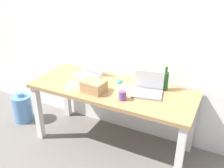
{
  "coord_description": "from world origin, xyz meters",
  "views": [
    {
      "loc": [
        1.08,
        -2.16,
        1.98
      ],
      "look_at": [
        0.0,
        0.0,
        0.79
      ],
      "focal_mm": 40.32,
      "sensor_mm": 36.0,
      "label": 1
    }
  ],
  "objects_px": {
    "cardboard_box": "(94,86)",
    "beer_bottle": "(165,80)",
    "desk": "(112,96)",
    "laptop_left": "(88,72)",
    "coffee_mug": "(123,95)",
    "laptop_right": "(148,89)",
    "water_cooler_jug": "(23,108)",
    "computer_mouse": "(119,81)"
  },
  "relations": [
    {
      "from": "laptop_right",
      "to": "coffee_mug",
      "type": "distance_m",
      "value": 0.3
    },
    {
      "from": "beer_bottle",
      "to": "cardboard_box",
      "type": "relative_size",
      "value": 1.14
    },
    {
      "from": "desk",
      "to": "laptop_left",
      "type": "bearing_deg",
      "value": 156.52
    },
    {
      "from": "cardboard_box",
      "to": "laptop_left",
      "type": "bearing_deg",
      "value": 128.99
    },
    {
      "from": "desk",
      "to": "laptop_right",
      "type": "height_order",
      "value": "laptop_right"
    },
    {
      "from": "laptop_left",
      "to": "cardboard_box",
      "type": "bearing_deg",
      "value": -51.01
    },
    {
      "from": "desk",
      "to": "laptop_left",
      "type": "height_order",
      "value": "laptop_left"
    },
    {
      "from": "computer_mouse",
      "to": "laptop_left",
      "type": "bearing_deg",
      "value": 158.68
    },
    {
      "from": "laptop_right",
      "to": "computer_mouse",
      "type": "xyz_separation_m",
      "value": [
        -0.37,
        0.09,
        -0.03
      ]
    },
    {
      "from": "computer_mouse",
      "to": "coffee_mug",
      "type": "distance_m",
      "value": 0.39
    },
    {
      "from": "desk",
      "to": "laptop_left",
      "type": "distance_m",
      "value": 0.46
    },
    {
      "from": "laptop_right",
      "to": "water_cooler_jug",
      "type": "bearing_deg",
      "value": -174.52
    },
    {
      "from": "desk",
      "to": "cardboard_box",
      "type": "bearing_deg",
      "value": -133.89
    },
    {
      "from": "laptop_right",
      "to": "beer_bottle",
      "type": "xyz_separation_m",
      "value": [
        0.13,
        0.15,
        0.06
      ]
    },
    {
      "from": "coffee_mug",
      "to": "beer_bottle",
      "type": "bearing_deg",
      "value": 51.46
    },
    {
      "from": "water_cooler_jug",
      "to": "desk",
      "type": "bearing_deg",
      "value": 4.2
    },
    {
      "from": "laptop_left",
      "to": "laptop_right",
      "type": "distance_m",
      "value": 0.79
    },
    {
      "from": "cardboard_box",
      "to": "beer_bottle",
      "type": "bearing_deg",
      "value": 29.14
    },
    {
      "from": "desk",
      "to": "computer_mouse",
      "type": "xyz_separation_m",
      "value": [
        0.01,
        0.16,
        0.12
      ]
    },
    {
      "from": "beer_bottle",
      "to": "coffee_mug",
      "type": "relative_size",
      "value": 2.87
    },
    {
      "from": "laptop_left",
      "to": "coffee_mug",
      "type": "distance_m",
      "value": 0.7
    },
    {
      "from": "desk",
      "to": "water_cooler_jug",
      "type": "height_order",
      "value": "desk"
    },
    {
      "from": "laptop_left",
      "to": "beer_bottle",
      "type": "distance_m",
      "value": 0.92
    },
    {
      "from": "laptop_right",
      "to": "cardboard_box",
      "type": "relative_size",
      "value": 1.43
    },
    {
      "from": "cardboard_box",
      "to": "coffee_mug",
      "type": "xyz_separation_m",
      "value": [
        0.34,
        -0.03,
        -0.01
      ]
    },
    {
      "from": "coffee_mug",
      "to": "water_cooler_jug",
      "type": "distance_m",
      "value": 1.63
    },
    {
      "from": "laptop_right",
      "to": "water_cooler_jug",
      "type": "height_order",
      "value": "laptop_right"
    },
    {
      "from": "laptop_left",
      "to": "laptop_right",
      "type": "bearing_deg",
      "value": -7.86
    },
    {
      "from": "coffee_mug",
      "to": "cardboard_box",
      "type": "bearing_deg",
      "value": 175.55
    },
    {
      "from": "beer_bottle",
      "to": "coffee_mug",
      "type": "height_order",
      "value": "beer_bottle"
    },
    {
      "from": "laptop_left",
      "to": "desk",
      "type": "bearing_deg",
      "value": -23.48
    },
    {
      "from": "cardboard_box",
      "to": "coffee_mug",
      "type": "relative_size",
      "value": 2.51
    },
    {
      "from": "desk",
      "to": "beer_bottle",
      "type": "distance_m",
      "value": 0.6
    },
    {
      "from": "laptop_left",
      "to": "water_cooler_jug",
      "type": "bearing_deg",
      "value": -163.44
    },
    {
      "from": "cardboard_box",
      "to": "laptop_right",
      "type": "bearing_deg",
      "value": 22.17
    },
    {
      "from": "beer_bottle",
      "to": "cardboard_box",
      "type": "distance_m",
      "value": 0.75
    },
    {
      "from": "water_cooler_jug",
      "to": "cardboard_box",
      "type": "bearing_deg",
      "value": -2.48
    },
    {
      "from": "laptop_left",
      "to": "beer_bottle",
      "type": "bearing_deg",
      "value": 2.82
    },
    {
      "from": "laptop_left",
      "to": "water_cooler_jug",
      "type": "height_order",
      "value": "laptop_left"
    },
    {
      "from": "coffee_mug",
      "to": "laptop_right",
      "type": "bearing_deg",
      "value": 53.27
    },
    {
      "from": "laptop_right",
      "to": "beer_bottle",
      "type": "bearing_deg",
      "value": 48.81
    },
    {
      "from": "laptop_left",
      "to": "computer_mouse",
      "type": "relative_size",
      "value": 3.33
    }
  ]
}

